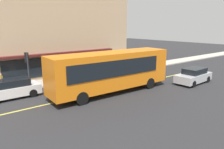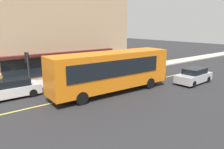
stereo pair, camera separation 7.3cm
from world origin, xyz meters
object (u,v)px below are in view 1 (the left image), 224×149
bus (112,70)px  traffic_light (27,62)px  pedestrian_waiting (73,68)px  car_white (12,89)px  car_silver (194,76)px  pedestrian_mid_block (1,81)px

bus → traffic_light: 7.70m
traffic_light → pedestrian_waiting: bearing=7.6°
car_white → car_silver: bearing=-22.6°
bus → car_silver: size_ratio=2.56×
traffic_light → car_white: traffic_light is taller
car_white → traffic_light: bearing=42.7°
pedestrian_mid_block → car_silver: bearing=-27.1°
bus → car_white: bearing=152.1°
traffic_light → pedestrian_waiting: 5.14m
pedestrian_mid_block → pedestrian_waiting: pedestrian_waiting is taller
car_white → pedestrian_waiting: size_ratio=2.48×
traffic_light → car_white: size_ratio=0.74×
car_white → pedestrian_mid_block: pedestrian_mid_block is taller
car_silver → pedestrian_mid_block: (-15.97, 8.16, 0.37)m
car_white → pedestrian_waiting: pedestrian_waiting is taller
traffic_light → pedestrian_mid_block: bearing=-179.3°
bus → car_white: bus is taller
traffic_light → car_white: bearing=-137.3°
bus → pedestrian_mid_block: bearing=144.1°
car_white → pedestrian_mid_block: size_ratio=2.68×
bus → car_silver: 8.86m
pedestrian_mid_block → bus: bearing=-35.9°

